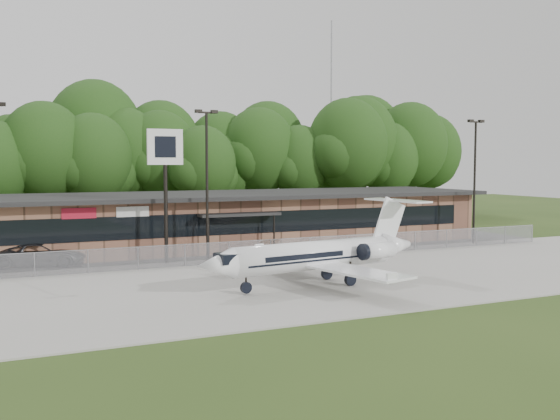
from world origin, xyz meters
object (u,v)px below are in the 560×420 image
business_jet (320,256)px  pole_sign (165,161)px  terminal (238,218)px  suv (41,255)px

business_jet → pole_sign: 13.28m
terminal → suv: bearing=-162.9°
business_jet → suv: 18.85m
pole_sign → suv: bearing=164.7°
business_jet → pole_sign: bearing=110.4°
pole_sign → business_jet: bearing=-59.9°
terminal → suv: (-15.41, -4.74, -1.40)m
terminal → business_jet: size_ratio=2.95×
business_jet → pole_sign: pole_sign is taller
suv → pole_sign: pole_sign is taller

